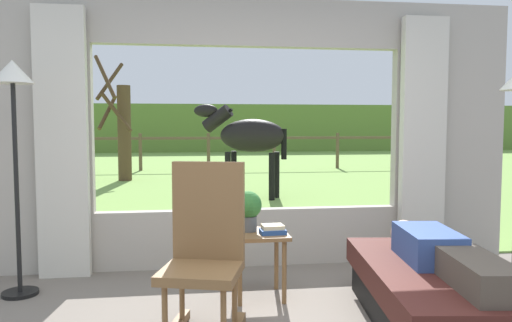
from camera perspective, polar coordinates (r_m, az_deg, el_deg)
name	(u,v)px	position (r m, az deg, el deg)	size (l,w,h in m)	color
back_wall_with_window	(250,137)	(4.72, -0.76, 2.82)	(5.20, 0.12, 2.55)	#ADA599
curtain_panel_left	(62,143)	(4.68, -21.56, 1.91)	(0.44, 0.10, 2.40)	beige
curtain_panel_right	(423,142)	(5.08, 18.76, 2.14)	(0.44, 0.10, 2.40)	beige
outdoor_pasture_lawn	(208,168)	(15.65, -5.63, -0.78)	(36.00, 21.68, 0.02)	#759E47
distant_hill_ridge	(200,128)	(25.43, -6.49, 3.81)	(36.00, 2.00, 2.40)	olive
recliner_sofa	(437,296)	(3.62, 20.29, -14.48)	(1.11, 1.80, 0.42)	black
reclining_person	(442,253)	(3.49, 20.81, -9.99)	(0.42, 1.44, 0.22)	#334C8C
rocking_chair	(205,251)	(3.25, -5.95, -10.38)	(0.63, 0.78, 1.12)	brown
side_table	(259,244)	(3.92, 0.35, -9.62)	(0.44, 0.44, 0.52)	brown
potted_plant	(248,208)	(3.91, -0.93, -5.51)	(0.22, 0.22, 0.32)	#4C5156
book_stack	(273,229)	(3.85, 1.95, -7.95)	(0.20, 0.16, 0.07)	#23478C
floor_lamp_left	(14,106)	(4.30, -26.30, 5.71)	(0.32, 0.32, 1.87)	black
horse	(248,136)	(9.03, -0.95, 2.88)	(1.77, 1.11, 1.73)	black
pasture_tree	(122,128)	(12.26, -15.26, 3.75)	(0.95, 1.34, 3.00)	#4C3823
pasture_fence_line	(208,146)	(14.79, -5.54, 1.79)	(16.10, 0.10, 1.10)	brown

